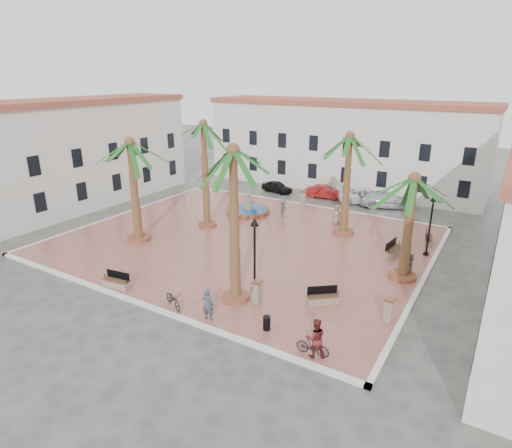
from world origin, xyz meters
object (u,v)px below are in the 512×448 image
at_px(fountain, 248,210).
at_px(palm_ne, 349,148).
at_px(palm_e, 413,193).
at_px(palm_sw, 131,155).
at_px(pedestrian_north, 283,209).
at_px(car_red, 324,192).
at_px(palm_s, 233,168).
at_px(bollard_e, 389,310).
at_px(bench_s, 116,283).
at_px(cyclist_a, 208,304).
at_px(car_white, 365,196).
at_px(palm_nw, 204,135).
at_px(lamppost_e, 432,215).
at_px(car_black, 277,187).
at_px(bench_se, 323,299).
at_px(pedestrian_fountain_a, 336,215).
at_px(bicycle_a, 173,299).
at_px(pedestrian_fountain_b, 234,217).
at_px(bench_ne, 428,239).
at_px(bench_e, 393,251).
at_px(bicycle_b, 313,346).
at_px(pedestrian_east, 409,265).
at_px(cyclist_b, 315,338).
at_px(car_silver, 387,200).
at_px(litter_bin, 267,323).
at_px(bollard_se, 257,292).
at_px(bollard_n, 303,198).
at_px(lamppost_s, 255,242).

distance_m(fountain, palm_ne, 11.32).
xyz_separation_m(fountain, palm_e, (15.17, -6.13, 5.19)).
distance_m(palm_sw, pedestrian_north, 13.82).
bearing_deg(car_red, palm_s, -178.96).
bearing_deg(bollard_e, bench_s, -163.02).
relative_size(palm_e, cyclist_a, 3.86).
distance_m(palm_sw, car_white, 23.08).
xyz_separation_m(palm_nw, lamppost_e, (16.79, 3.06, -4.54)).
height_order(palm_nw, palm_s, palm_s).
bearing_deg(car_black, bench_se, -133.66).
height_order(pedestrian_fountain_a, pedestrian_north, pedestrian_fountain_a).
bearing_deg(pedestrian_north, palm_s, -162.56).
relative_size(bicycle_a, pedestrian_fountain_b, 1.03).
bearing_deg(bench_ne, palm_sw, 109.39).
height_order(bollard_e, car_white, same).
bearing_deg(bench_se, bench_e, 41.25).
distance_m(bicycle_b, pedestrian_fountain_a, 18.24).
bearing_deg(palm_nw, pedestrian_east, -3.62).
xyz_separation_m(palm_nw, bench_s, (2.01, -11.45, -7.21)).
xyz_separation_m(bench_ne, bicycle_a, (-10.02, -16.98, 0.18)).
xyz_separation_m(cyclist_b, car_silver, (-3.50, 24.92, -0.34)).
bearing_deg(lamppost_e, pedestrian_fountain_a, 159.82).
bearing_deg(car_red, pedestrian_fountain_b, 158.50).
relative_size(pedestrian_east, car_black, 0.44).
height_order(palm_e, bicycle_a, palm_e).
distance_m(bicycle_a, cyclist_b, 8.31).
bearing_deg(cyclist_b, litter_bin, -47.18).
bearing_deg(palm_e, bollard_se, -130.16).
bearing_deg(car_white, bench_se, 166.95).
distance_m(bollard_n, cyclist_b, 23.24).
bearing_deg(lamppost_s, car_red, 101.83).
height_order(cyclist_b, car_black, cyclist_b).
bearing_deg(bicycle_b, bollard_n, 21.44).
height_order(fountain, bollard_se, fountain).
bearing_deg(lamppost_e, pedestrian_east, -94.30).
bearing_deg(bench_s, lamppost_s, 21.31).
xyz_separation_m(bench_ne, lamppost_e, (0.31, -2.46, 2.67)).
distance_m(cyclist_a, pedestrian_east, 12.94).
bearing_deg(pedestrian_fountain_a, car_silver, 54.36).
relative_size(bench_s, lamppost_e, 0.42).
xyz_separation_m(bench_e, car_black, (-15.26, 11.06, 0.17)).
bearing_deg(bollard_se, cyclist_b, -30.32).
distance_m(palm_ne, car_red, 12.48).
bearing_deg(palm_e, bench_ne, 87.96).
height_order(bench_se, lamppost_e, lamppost_e).
distance_m(fountain, cyclist_b, 21.19).
bearing_deg(cyclist_b, palm_s, -56.14).
bearing_deg(car_white, bicycle_b, 168.01).
bearing_deg(car_white, cyclist_b, 168.26).
relative_size(lamppost_e, bollard_se, 3.34).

